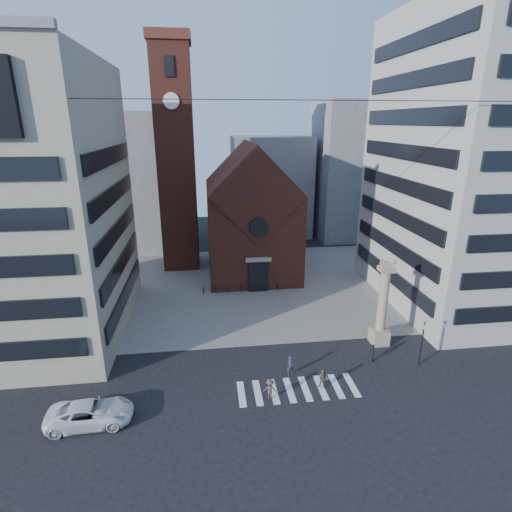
# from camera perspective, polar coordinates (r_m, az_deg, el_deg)

# --- Properties ---
(ground) EXTENTS (120.00, 120.00, 0.00)m
(ground) POSITION_cam_1_polar(r_m,az_deg,el_deg) (36.43, 3.98, -15.70)
(ground) COLOR black
(ground) RESTS_ON ground
(piazza) EXTENTS (46.00, 30.00, 0.05)m
(piazza) POSITION_cam_1_polar(r_m,az_deg,el_deg) (52.97, 0.03, -4.11)
(piazza) COLOR gray
(piazza) RESTS_ON ground
(zebra_crossing) EXTENTS (10.20, 3.20, 0.01)m
(zebra_crossing) POSITION_cam_1_polar(r_m,az_deg,el_deg) (34.16, 5.95, -18.41)
(zebra_crossing) COLOR white
(zebra_crossing) RESTS_ON ground
(church) EXTENTS (12.00, 16.65, 18.00)m
(church) POSITION_cam_1_polar(r_m,az_deg,el_deg) (56.25, -0.76, 5.77)
(church) COLOR brown
(church) RESTS_ON ground
(campanile) EXTENTS (5.50, 5.50, 31.20)m
(campanile) POSITION_cam_1_polar(r_m,az_deg,el_deg) (57.76, -11.33, 13.55)
(campanile) COLOR brown
(campanile) RESTS_ON ground
(building_left) EXTENTS (18.00, 20.00, 26.00)m
(building_left) POSITION_cam_1_polar(r_m,az_deg,el_deg) (43.91, -31.23, 6.09)
(building_left) COLOR gray
(building_left) RESTS_ON ground
(building_right) EXTENTS (18.00, 22.00, 32.00)m
(building_right) POSITION_cam_1_polar(r_m,az_deg,el_deg) (51.48, 29.32, 11.30)
(building_right) COLOR #A8A398
(building_right) RESTS_ON ground
(bg_block_left) EXTENTS (16.00, 14.00, 22.00)m
(bg_block_left) POSITION_cam_1_polar(r_m,az_deg,el_deg) (71.43, -18.63, 10.05)
(bg_block_left) COLOR gray
(bg_block_left) RESTS_ON ground
(bg_block_mid) EXTENTS (14.00, 12.00, 18.00)m
(bg_block_mid) POSITION_cam_1_polar(r_m,az_deg,el_deg) (76.31, 2.05, 9.97)
(bg_block_mid) COLOR gray
(bg_block_mid) RESTS_ON ground
(bg_block_right) EXTENTS (16.00, 14.00, 24.00)m
(bg_block_right) POSITION_cam_1_polar(r_m,az_deg,el_deg) (77.28, 14.49, 11.76)
(bg_block_right) COLOR gray
(bg_block_right) RESTS_ON ground
(lion_column) EXTENTS (1.63, 1.60, 8.68)m
(lion_column) POSITION_cam_1_polar(r_m,az_deg,el_deg) (40.09, 17.54, -7.49)
(lion_column) COLOR tan
(lion_column) RESTS_ON ground
(traffic_light) EXTENTS (0.13, 0.16, 4.30)m
(traffic_light) POSITION_cam_1_polar(r_m,az_deg,el_deg) (38.39, 22.59, -11.30)
(traffic_light) COLOR black
(traffic_light) RESTS_ON ground
(white_car) EXTENTS (6.06, 3.02, 1.65)m
(white_car) POSITION_cam_1_polar(r_m,az_deg,el_deg) (32.74, -22.59, -20.04)
(white_car) COLOR white
(white_car) RESTS_ON ground
(pedestrian_0) EXTENTS (0.72, 0.56, 1.73)m
(pedestrian_0) POSITION_cam_1_polar(r_m,az_deg,el_deg) (35.26, 4.96, -15.33)
(pedestrian_0) COLOR #343245
(pedestrian_0) RESTS_ON ground
(pedestrian_1) EXTENTS (1.01, 0.91, 1.69)m
(pedestrian_1) POSITION_cam_1_polar(r_m,az_deg,el_deg) (34.07, 9.57, -16.96)
(pedestrian_1) COLOR #5C4E4A
(pedestrian_1) RESTS_ON ground
(pedestrian_2) EXTENTS (0.67, 1.09, 1.73)m
(pedestrian_2) POSITION_cam_1_polar(r_m,az_deg,el_deg) (38.19, 16.28, -13.18)
(pedestrian_2) COLOR #292931
(pedestrian_2) RESTS_ON ground
(pedestrian_3) EXTENTS (1.21, 0.84, 1.71)m
(pedestrian_3) POSITION_cam_1_polar(r_m,az_deg,el_deg) (32.61, 2.00, -18.48)
(pedestrian_3) COLOR #4D3633
(pedestrian_3) RESTS_ON ground
(scooter_0) EXTENTS (0.61, 1.60, 0.83)m
(scooter_0) POSITION_cam_1_polar(r_m,az_deg,el_deg) (50.79, -7.48, -4.78)
(scooter_0) COLOR black
(scooter_0) RESTS_ON piazza
(scooter_1) EXTENTS (0.49, 1.55, 0.92)m
(scooter_1) POSITION_cam_1_polar(r_m,az_deg,el_deg) (50.78, -5.70, -4.66)
(scooter_1) COLOR black
(scooter_1) RESTS_ON piazza
(scooter_2) EXTENTS (0.61, 1.60, 0.83)m
(scooter_2) POSITION_cam_1_polar(r_m,az_deg,el_deg) (50.85, -3.93, -4.63)
(scooter_2) COLOR black
(scooter_2) RESTS_ON piazza
(scooter_3) EXTENTS (0.49, 1.55, 0.92)m
(scooter_3) POSITION_cam_1_polar(r_m,az_deg,el_deg) (50.93, -2.15, -4.50)
(scooter_3) COLOR black
(scooter_3) RESTS_ON piazza
(scooter_4) EXTENTS (0.61, 1.60, 0.83)m
(scooter_4) POSITION_cam_1_polar(r_m,az_deg,el_deg) (51.09, -0.39, -4.46)
(scooter_4) COLOR black
(scooter_4) RESTS_ON piazza
(scooter_5) EXTENTS (0.49, 1.55, 0.92)m
(scooter_5) POSITION_cam_1_polar(r_m,az_deg,el_deg) (51.27, 1.36, -4.33)
(scooter_5) COLOR black
(scooter_5) RESTS_ON piazza
(scooter_6) EXTENTS (0.61, 1.60, 0.83)m
(scooter_6) POSITION_cam_1_polar(r_m,az_deg,el_deg) (51.53, 3.09, -4.28)
(scooter_6) COLOR black
(scooter_6) RESTS_ON piazza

